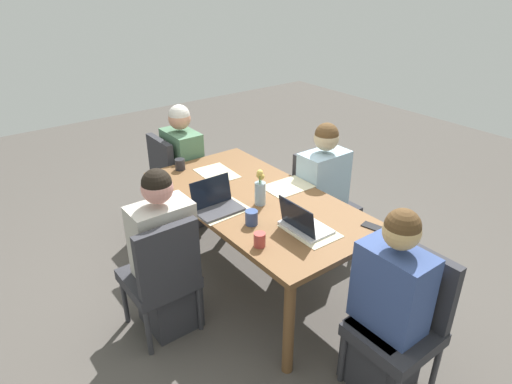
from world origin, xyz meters
TOP-DOWN VIEW (x-y plane):
  - ground_plane at (0.00, 0.00)m, footprint 10.00×10.00m
  - dining_table at (0.00, 0.00)m, footprint 1.83×0.94m
  - chair_far_left_near at (-0.08, 0.83)m, footprint 0.44×0.44m
  - person_far_left_near at (-0.01, 0.77)m, footprint 0.36×0.40m
  - chair_head_right_left_mid at (1.21, 0.06)m, footprint 0.44×0.44m
  - person_head_right_left_mid at (1.15, -0.02)m, footprint 0.40×0.36m
  - chair_near_left_far at (0.07, -0.75)m, footprint 0.44×0.44m
  - person_near_left_far at (-0.01, -0.69)m, footprint 0.36×0.40m
  - chair_head_left_right_near at (-1.29, -0.09)m, footprint 0.44×0.44m
  - person_head_left_right_near at (-1.23, -0.01)m, footprint 0.40×0.36m
  - flower_vase at (-0.09, 0.03)m, footprint 0.08×0.08m
  - placemat_far_left_near at (-0.00, 0.31)m, footprint 0.28×0.37m
  - placemat_head_right_left_mid at (0.54, -0.01)m, footprint 0.37×0.28m
  - placemat_near_left_far at (-0.00, -0.31)m, footprint 0.27×0.37m
  - placemat_head_left_right_near at (-0.58, -0.00)m, footprint 0.36×0.27m
  - laptop_far_left_near at (0.03, 0.33)m, footprint 0.22×0.32m
  - laptop_head_left_right_near at (-0.54, 0.02)m, footprint 0.32×0.22m
  - coffee_mug_near_left at (-0.28, 0.25)m, footprint 0.09×0.09m
  - coffee_mug_near_right at (0.80, 0.19)m, footprint 0.08×0.08m
  - coffee_mug_centre_left at (-0.52, 0.36)m, footprint 0.07×0.07m
  - phone_black at (-0.80, -0.36)m, footprint 0.16×0.11m

SIDE VIEW (x-z plane):
  - ground_plane at x=0.00m, z-range 0.00..0.00m
  - chair_far_left_near at x=-0.08m, z-range 0.05..0.95m
  - chair_head_right_left_mid at x=1.21m, z-range 0.05..0.95m
  - chair_near_left_far at x=0.07m, z-range 0.05..0.95m
  - chair_head_left_right_near at x=-1.29m, z-range 0.05..0.95m
  - person_far_left_near at x=-0.01m, z-range -0.07..1.12m
  - person_head_right_left_mid at x=1.15m, z-range -0.07..1.12m
  - person_near_left_far at x=-0.01m, z-range -0.07..1.12m
  - person_head_left_right_near at x=-1.23m, z-range -0.07..1.12m
  - dining_table at x=0.00m, z-range 0.29..1.05m
  - placemat_far_left_near at x=0.00m, z-range 0.75..0.76m
  - placemat_head_right_left_mid at x=0.54m, z-range 0.75..0.76m
  - placemat_near_left_far at x=0.00m, z-range 0.75..0.76m
  - placemat_head_left_right_near at x=-0.58m, z-range 0.75..0.76m
  - phone_black at x=-0.80m, z-range 0.75..0.76m
  - laptop_head_left_right_near at x=-0.54m, z-range 0.69..0.91m
  - laptop_far_left_near at x=0.03m, z-range 0.69..0.91m
  - coffee_mug_centre_left at x=-0.52m, z-range 0.75..0.85m
  - coffee_mug_near_right at x=0.80m, z-range 0.75..0.85m
  - coffee_mug_near_left at x=-0.28m, z-range 0.75..0.85m
  - flower_vase at x=-0.09m, z-range 0.73..1.01m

